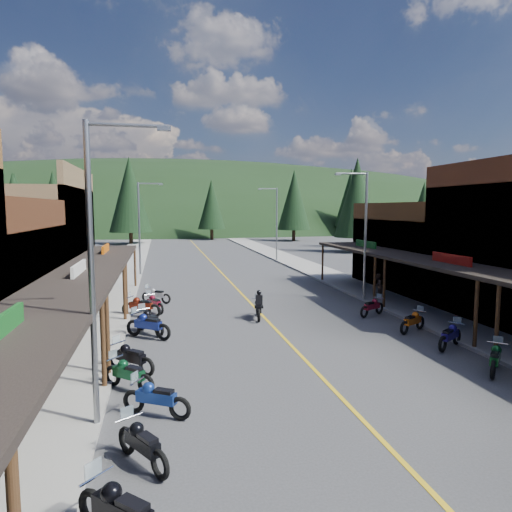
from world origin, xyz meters
TOP-DOWN VIEW (x-y plane):
  - ground at (0.00, 0.00)m, footprint 220.00×220.00m
  - centerline at (0.00, 20.00)m, footprint 0.15×90.00m
  - sidewalk_west at (-8.70, 20.00)m, footprint 3.40×94.00m
  - sidewalk_east at (8.70, 20.00)m, footprint 3.40×94.00m
  - shop_west_3 at (-13.78, 11.30)m, footprint 10.90×10.20m
  - shop_east_3 at (13.75, 11.30)m, footprint 10.90×10.20m
  - streetlight_0 at (-6.95, -6.00)m, footprint 2.16×0.18m
  - streetlight_1 at (-6.95, 22.00)m, footprint 2.16×0.18m
  - streetlight_2 at (6.95, 8.00)m, footprint 2.16×0.18m
  - streetlight_3 at (6.95, 30.00)m, footprint 2.16×0.18m
  - ridge_hill at (0.00, 135.00)m, footprint 310.00×140.00m
  - pine_1 at (-24.00, 70.00)m, footprint 5.88×5.88m
  - pine_2 at (-10.00, 58.00)m, footprint 6.72×6.72m
  - pine_3 at (4.00, 66.00)m, footprint 5.04×5.04m
  - pine_4 at (18.00, 60.00)m, footprint 5.88×5.88m
  - pine_5 at (34.00, 72.00)m, footprint 6.72×6.72m
  - pine_6 at (46.00, 64.00)m, footprint 5.04×5.04m
  - pine_7 at (-32.00, 76.00)m, footprint 5.88×5.88m
  - pine_8 at (-22.00, 40.00)m, footprint 4.48×4.48m
  - pine_9 at (24.00, 45.00)m, footprint 4.93×4.93m
  - pine_10 at (-18.00, 50.00)m, footprint 5.38×5.38m
  - pine_11 at (20.00, 38.00)m, footprint 5.82×5.82m
  - bike_west_3 at (-6.10, -10.52)m, footprint 2.10×2.06m
  - bike_west_4 at (-5.85, -8.12)m, footprint 1.65×2.07m
  - bike_west_5 at (-5.56, -5.66)m, footprint 2.12×1.63m
  - bike_west_6 at (-6.43, -3.61)m, footprint 2.00×1.90m
  - bike_west_7 at (-6.47, -1.99)m, footprint 2.05×1.96m
  - bike_west_8 at (-5.97, 2.29)m, footprint 2.32×2.03m
  - bike_west_9 at (-5.91, 3.11)m, footprint 1.79×2.29m
  - bike_west_10 at (-6.44, 6.58)m, footprint 2.33×1.67m
  - bike_west_11 at (-5.76, 7.51)m, footprint 1.50×2.07m
  - bike_west_12 at (-5.68, 10.03)m, footprint 2.00×1.60m
  - bike_east_6 at (6.14, -4.66)m, footprint 1.89×1.91m
  - bike_east_7 at (6.36, -1.78)m, footprint 2.10×1.71m
  - bike_east_8 at (6.19, 0.83)m, footprint 2.05×1.55m
  - bike_east_9 at (5.79, 4.22)m, footprint 2.02×1.51m
  - rider_on_bike at (-0.37, 4.86)m, footprint 1.03×2.17m
  - pedestrian_east_b at (8.08, 8.10)m, footprint 0.87×0.83m

SIDE VIEW (x-z plane):
  - ground at x=0.00m, z-range 0.00..0.00m
  - ridge_hill at x=0.00m, z-range -30.00..30.00m
  - centerline at x=0.00m, z-range 0.00..0.01m
  - sidewalk_west at x=-8.70m, z-range 0.00..0.15m
  - sidewalk_east at x=8.70m, z-range 0.00..0.15m
  - bike_east_9 at x=5.79m, z-range 0.00..1.11m
  - bike_west_12 at x=-5.68m, z-range 0.00..1.12m
  - bike_east_8 at x=6.19m, z-range 0.00..1.13m
  - bike_west_11 at x=-5.76m, z-range 0.00..1.13m
  - bike_east_6 at x=6.14m, z-range 0.00..1.15m
  - bike_west_4 at x=-5.85m, z-range 0.00..1.15m
  - bike_west_5 at x=-5.56m, z-range 0.00..1.18m
  - bike_east_7 at x=6.36m, z-range 0.00..1.18m
  - bike_west_6 at x=-6.43m, z-range 0.00..1.18m
  - bike_west_7 at x=-6.47m, z-range 0.00..1.22m
  - bike_west_3 at x=-6.10m, z-range 0.00..1.26m
  - rider_on_bike at x=-0.37m, z-range -0.16..1.43m
  - bike_west_9 at x=-5.91m, z-range 0.00..1.27m
  - bike_west_10 at x=-6.44m, z-range 0.00..1.28m
  - bike_west_8 at x=-5.97m, z-range 0.00..1.33m
  - pedestrian_east_b at x=8.08m, z-range 0.15..1.72m
  - shop_east_3 at x=13.75m, z-range -0.57..5.63m
  - shop_west_3 at x=-13.78m, z-range -0.58..7.62m
  - streetlight_0 at x=-6.95m, z-range 0.46..8.46m
  - streetlight_1 at x=-6.95m, z-range 0.46..8.46m
  - streetlight_2 at x=6.95m, z-range 0.46..8.46m
  - streetlight_3 at x=6.95m, z-range 0.46..8.46m
  - pine_8 at x=-22.00m, z-range 0.98..10.98m
  - pine_9 at x=24.00m, z-range 0.98..11.78m
  - pine_3 at x=4.00m, z-range 0.98..11.98m
  - pine_6 at x=46.00m, z-range 0.98..11.98m
  - pine_10 at x=-18.00m, z-range 0.98..12.58m
  - pine_11 at x=20.00m, z-range 0.99..13.39m
  - pine_1 at x=-24.00m, z-range 0.99..13.49m
  - pine_4 at x=18.00m, z-range 0.99..13.49m
  - pine_7 at x=-32.00m, z-range 0.99..13.49m
  - pine_2 at x=-10.00m, z-range 0.99..14.99m
  - pine_5 at x=34.00m, z-range 0.99..14.99m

